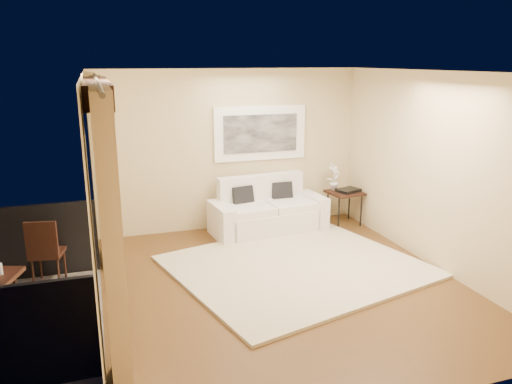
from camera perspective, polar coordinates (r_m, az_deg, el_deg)
floor at (r=6.61m, az=3.04°, el=-10.52°), size 5.00×5.00×0.00m
room_shell at (r=5.57m, az=-17.88°, el=10.94°), size 5.00×6.40×5.00m
balcony at (r=6.27m, az=-27.13°, el=-11.96°), size 1.81×2.60×1.17m
curtains at (r=5.77m, az=-16.75°, el=-0.85°), size 0.16×4.80×2.64m
artwork at (r=8.55m, az=0.50°, el=6.73°), size 1.62×0.07×0.92m
rug at (r=7.12m, az=4.63°, el=-8.46°), size 3.82×3.52×0.04m
sofa at (r=8.49m, az=1.23°, el=-2.30°), size 2.00×1.02×0.92m
side_table at (r=8.91m, az=10.10°, el=-0.31°), size 0.61×0.61×0.59m
tray at (r=8.90m, az=10.53°, el=0.21°), size 0.45×0.38×0.05m
orchid at (r=8.89m, az=8.91°, el=1.74°), size 0.31×0.28×0.49m
balcony_chair_far at (r=6.92m, az=-23.01°, el=-5.94°), size 0.46×0.46×0.90m
glass_b at (r=5.79m, az=-27.26°, el=-7.84°), size 0.06×0.06×0.12m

